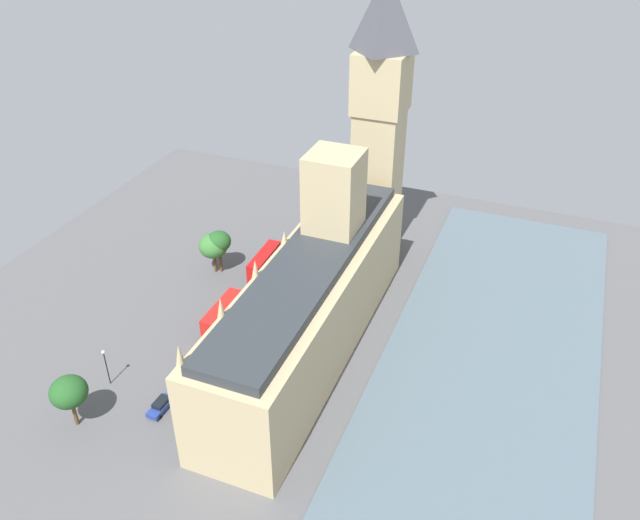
{
  "coord_description": "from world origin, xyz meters",
  "views": [
    {
      "loc": [
        -33.92,
        75.82,
        70.29
      ],
      "look_at": [
        1.0,
        -11.91,
        9.56
      ],
      "focal_mm": 36.43,
      "sensor_mm": 36.0,
      "label": 1
    }
  ],
  "objects": [
    {
      "name": "ground_plane",
      "position": [
        0.0,
        0.0,
        0.0
      ],
      "size": [
        127.74,
        127.74,
        0.0
      ],
      "primitive_type": "plane",
      "color": "#565659"
    },
    {
      "name": "river_thames",
      "position": [
        -30.15,
        0.0,
        0.12
      ],
      "size": [
        33.27,
        114.96,
        0.25
      ],
      "primitive_type": "cube",
      "color": "slate",
      "rests_on": "ground"
    },
    {
      "name": "parliament_building",
      "position": [
        -1.99,
        -1.37,
        9.46
      ],
      "size": [
        13.96,
        57.74,
        30.52
      ],
      "color": "tan",
      "rests_on": "ground"
    },
    {
      "name": "clock_tower",
      "position": [
        -1.96,
        -34.07,
        28.06
      ],
      "size": [
        9.39,
        9.39,
        54.24
      ],
      "color": "tan",
      "rests_on": "ground"
    },
    {
      "name": "double_decker_bus_near_tower",
      "position": [
        14.53,
        -17.04,
        2.63
      ],
      "size": [
        2.84,
        10.55,
        4.75
      ],
      "rotation": [
        0.0,
        0.0,
        0.02
      ],
      "color": "red",
      "rests_on": "ground"
    },
    {
      "name": "double_decker_bus_leading",
      "position": [
        13.99,
        0.42,
        2.63
      ],
      "size": [
        2.67,
        10.51,
        4.75
      ],
      "rotation": [
        0.0,
        0.0,
        -0.0
      ],
      "color": "red",
      "rests_on": "ground"
    },
    {
      "name": "car_black_by_river_gate",
      "position": [
        13.39,
        14.62,
        0.89
      ],
      "size": [
        2.18,
        4.88,
        1.74
      ],
      "rotation": [
        0.0,
        0.0,
        0.06
      ],
      "color": "black",
      "rests_on": "ground"
    },
    {
      "name": "car_blue_kerbside",
      "position": [
        13.1,
        20.9,
        0.89
      ],
      "size": [
        2.07,
        4.79,
        1.74
      ],
      "rotation": [
        0.0,
        0.0,
        -0.03
      ],
      "color": "navy",
      "rests_on": "ground"
    },
    {
      "name": "pedestrian_under_trees",
      "position": [
        7.25,
        -22.18,
        0.68
      ],
      "size": [
        0.63,
        0.55,
        1.51
      ],
      "rotation": [
        0.0,
        0.0,
        5.11
      ],
      "color": "gray",
      "rests_on": "ground"
    },
    {
      "name": "pedestrian_trailing",
      "position": [
        8.02,
        -18.8,
        0.76
      ],
      "size": [
        0.65,
        0.56,
        1.69
      ],
      "rotation": [
        0.0,
        0.0,
        4.92
      ],
      "color": "black",
      "rests_on": "ground"
    },
    {
      "name": "pedestrian_corner",
      "position": [
        7.22,
        -11.7,
        0.77
      ],
      "size": [
        0.6,
        0.49,
        1.71
      ],
      "rotation": [
        0.0,
        0.0,
        1.6
      ],
      "color": "black",
      "rests_on": "ground"
    },
    {
      "name": "plane_tree_midblock",
      "position": [
        23.88,
        -14.42,
        5.8
      ],
      "size": [
        5.54,
        5.54,
        8.19
      ],
      "color": "brown",
      "rests_on": "ground"
    },
    {
      "name": "plane_tree_opposite_hall",
      "position": [
        22.81,
        27.65,
        6.2
      ],
      "size": [
        5.29,
        5.29,
        8.49
      ],
      "color": "brown",
      "rests_on": "ground"
    },
    {
      "name": "plane_tree_far_end",
      "position": [
        22.9,
        -14.95,
        6.68
      ],
      "size": [
        4.67,
        4.67,
        8.74
      ],
      "color": "brown",
      "rests_on": "ground"
    },
    {
      "name": "street_lamp_slot_10",
      "position": [
        23.59,
        19.03,
        4.57
      ],
      "size": [
        0.56,
        0.56,
        6.57
      ],
      "color": "black",
      "rests_on": "ground"
    }
  ]
}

